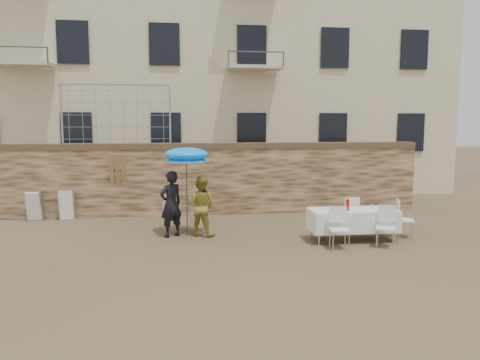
{
  "coord_description": "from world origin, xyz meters",
  "views": [
    {
      "loc": [
        -1.16,
        -9.63,
        2.84
      ],
      "look_at": [
        0.4,
        2.2,
        1.4
      ],
      "focal_mm": 35.0,
      "sensor_mm": 36.0,
      "label": 1
    }
  ],
  "objects": [
    {
      "name": "wood_planks",
      "position": [
        -2.85,
        4.75,
        1.0
      ],
      "size": [
        0.7,
        0.2,
        2.0
      ],
      "primitive_type": null,
      "color": "#A37749",
      "rests_on": "ground"
    },
    {
      "name": "ground",
      "position": [
        0.0,
        0.0,
        0.0
      ],
      "size": [
        80.0,
        80.0,
        0.0
      ],
      "primitive_type": "plane",
      "color": "brown",
      "rests_on": "ground"
    },
    {
      "name": "banquet_table",
      "position": [
        3.03,
        1.1,
        0.73
      ],
      "size": [
        2.1,
        0.85,
        0.78
      ],
      "color": "white",
      "rests_on": "ground"
    },
    {
      "name": "couple_chair_left",
      "position": [
        -1.36,
        2.62,
        0.48
      ],
      "size": [
        0.53,
        0.53,
        0.96
      ],
      "primitive_type": null,
      "rotation": [
        0.0,
        0.0,
        3.02
      ],
      "color": "white",
      "rests_on": "ground"
    },
    {
      "name": "woman_dress",
      "position": [
        -0.61,
        2.07,
        0.76
      ],
      "size": [
        0.92,
        0.84,
        1.53
      ],
      "primitive_type": "imported",
      "rotation": [
        0.0,
        0.0,
        2.69
      ],
      "color": "gold",
      "rests_on": "ground"
    },
    {
      "name": "table_chair_back",
      "position": [
        3.23,
        1.9,
        0.48
      ],
      "size": [
        0.51,
        0.51,
        0.96
      ],
      "primitive_type": null,
      "rotation": [
        0.0,
        0.0,
        3.21
      ],
      "color": "white",
      "rests_on": "ground"
    },
    {
      "name": "table_chair_side",
      "position": [
        4.43,
        1.2,
        0.48
      ],
      "size": [
        0.61,
        0.61,
        0.96
      ],
      "primitive_type": null,
      "rotation": [
        0.0,
        0.0,
        1.25
      ],
      "color": "white",
      "rests_on": "ground"
    },
    {
      "name": "man_suit",
      "position": [
        -1.36,
        2.07,
        0.83
      ],
      "size": [
        0.73,
        0.66,
        1.67
      ],
      "primitive_type": "imported",
      "rotation": [
        0.0,
        0.0,
        3.71
      ],
      "color": "black",
      "rests_on": "ground"
    },
    {
      "name": "soda_bottle",
      "position": [
        2.83,
        0.95,
        0.91
      ],
      "size": [
        0.09,
        0.09,
        0.26
      ],
      "primitive_type": "cylinder",
      "color": "red",
      "rests_on": "banquet_table"
    },
    {
      "name": "chair_stack_left",
      "position": [
        -5.35,
        4.68,
        0.46
      ],
      "size": [
        0.46,
        0.47,
        0.92
      ],
      "primitive_type": null,
      "color": "white",
      "rests_on": "ground"
    },
    {
      "name": "umbrella",
      "position": [
        -0.96,
        2.17,
        2.01
      ],
      "size": [
        1.15,
        1.15,
        2.12
      ],
      "color": "#3F3F44",
      "rests_on": "ground"
    },
    {
      "name": "couple_chair_right",
      "position": [
        -0.66,
        2.62,
        0.48
      ],
      "size": [
        0.56,
        0.56,
        0.96
      ],
      "primitive_type": null,
      "rotation": [
        0.0,
        0.0,
        2.95
      ],
      "color": "white",
      "rests_on": "ground"
    },
    {
      "name": "stone_wall",
      "position": [
        0.0,
        5.0,
        1.1
      ],
      "size": [
        13.0,
        0.5,
        2.2
      ],
      "primitive_type": "cube",
      "color": "olive",
      "rests_on": "ground"
    },
    {
      "name": "chain_link_fence",
      "position": [
        -3.0,
        5.0,
        3.1
      ],
      "size": [
        3.2,
        0.06,
        1.8
      ],
      "primitive_type": null,
      "color": "gray",
      "rests_on": "stone_wall"
    },
    {
      "name": "apartment_building",
      "position": [
        0.0,
        12.0,
        7.5
      ],
      "size": [
        20.0,
        8.0,
        15.0
      ],
      "primitive_type": "cube",
      "color": "#C9B891",
      "rests_on": "ground"
    },
    {
      "name": "chair_stack_right",
      "position": [
        -4.45,
        4.68,
        0.46
      ],
      "size": [
        0.46,
        0.4,
        0.92
      ],
      "primitive_type": null,
      "color": "white",
      "rests_on": "ground"
    },
    {
      "name": "table_chair_front_left",
      "position": [
        2.43,
        0.35,
        0.48
      ],
      "size": [
        0.52,
        0.52,
        0.96
      ],
      "primitive_type": null,
      "rotation": [
        0.0,
        0.0,
        -0.09
      ],
      "color": "white",
      "rests_on": "ground"
    },
    {
      "name": "table_chair_front_right",
      "position": [
        3.53,
        0.35,
        0.48
      ],
      "size": [
        0.65,
        0.65,
        0.96
      ],
      "primitive_type": null,
      "rotation": [
        0.0,
        0.0,
        -0.51
      ],
      "color": "white",
      "rests_on": "ground"
    }
  ]
}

